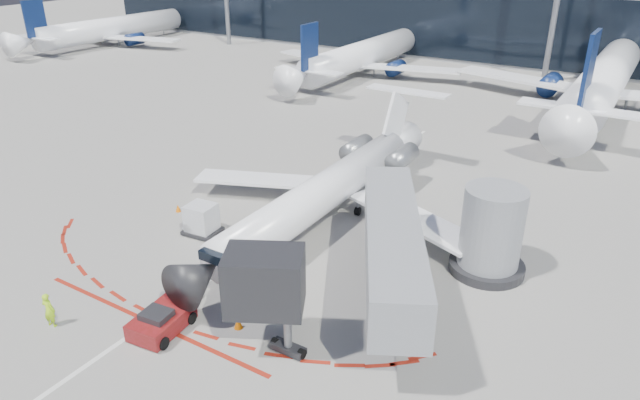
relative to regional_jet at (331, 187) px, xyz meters
The scene contains 13 objects.
ground 3.56m from the regional_jet, 124.75° to the right, with size 260.00×260.00×0.00m, color slate.
apron_centerline 2.69m from the regional_jet, 167.57° to the right, with size 0.25×40.00×0.01m, color silver.
apron_stop_bar 14.11m from the regional_jet, 96.74° to the right, with size 14.00×0.25×0.01m, color maroon.
jet_bridge 9.81m from the regional_jet, 33.39° to the right, with size 10.03×15.20×4.90m.
regional_jet is the anchor object (origin of this frame).
pushback_tug 14.09m from the regional_jet, 92.62° to the right, with size 2.25×4.69×1.20m.
ramp_worker 17.28m from the regional_jet, 107.81° to the right, with size 0.64×0.42×1.74m, color #ADEC18.
uld_container 8.19m from the regional_jet, 132.31° to the right, with size 2.17×1.89×1.90m.
safety_cone_left 10.17m from the regional_jet, 152.81° to the right, with size 0.35×0.35×0.49m, color orange.
safety_cone_right 12.35m from the regional_jet, 79.62° to the right, with size 0.41×0.41×0.56m, color orange.
bg_airliner_0 72.33m from the regional_jet, 150.29° to the left, with size 31.16×33.00×10.08m, color white, non-canonical shape.
bg_airliner_1 41.98m from the regional_jet, 114.93° to the left, with size 30.21×31.99×9.77m, color white, non-canonical shape.
bg_airliner_2 39.68m from the regional_jet, 73.99° to the left, with size 37.20×39.38×12.03m, color white, non-canonical shape.
Camera 1 is at (18.24, -25.79, 16.46)m, focal length 32.00 mm.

